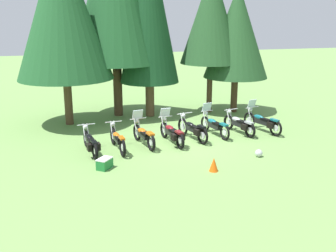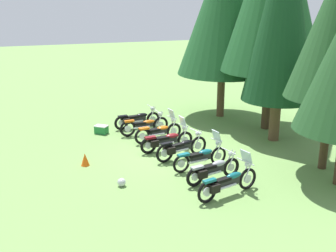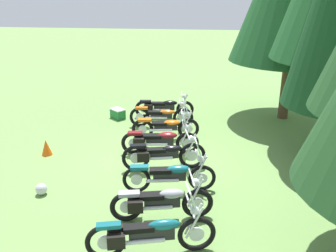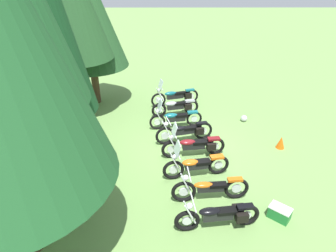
% 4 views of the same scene
% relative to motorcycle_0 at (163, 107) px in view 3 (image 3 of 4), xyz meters
% --- Properties ---
extents(ground_plane, '(80.00, 80.00, 0.00)m').
position_rel_motorcycle_0_xyz_m(ground_plane, '(3.80, 0.59, -0.44)').
color(ground_plane, '#6B934C').
extents(motorcycle_0, '(0.77, 2.30, 1.00)m').
position_rel_motorcycle_0_xyz_m(motorcycle_0, '(0.00, 0.00, 0.00)').
color(motorcycle_0, black).
rests_on(motorcycle_0, ground_plane).
extents(motorcycle_1, '(0.69, 2.32, 1.02)m').
position_rel_motorcycle_0_xyz_m(motorcycle_1, '(1.06, 0.11, 0.00)').
color(motorcycle_1, black).
rests_on(motorcycle_1, ground_plane).
extents(motorcycle_2, '(0.74, 2.22, 1.37)m').
position_rel_motorcycle_0_xyz_m(motorcycle_2, '(2.17, 0.43, 0.02)').
color(motorcycle_2, black).
rests_on(motorcycle_2, ground_plane).
extents(motorcycle_3, '(0.76, 2.34, 1.36)m').
position_rel_motorcycle_0_xyz_m(motorcycle_3, '(3.37, 0.38, 0.03)').
color(motorcycle_3, black).
rests_on(motorcycle_3, ground_plane).
extents(motorcycle_4, '(0.93, 2.27, 1.03)m').
position_rel_motorcycle_0_xyz_m(motorcycle_4, '(4.37, 0.64, 0.03)').
color(motorcycle_4, black).
rests_on(motorcycle_4, ground_plane).
extents(motorcycle_5, '(0.69, 2.26, 1.35)m').
position_rel_motorcycle_0_xyz_m(motorcycle_5, '(5.49, 1.02, 0.03)').
color(motorcycle_5, black).
rests_on(motorcycle_5, ground_plane).
extents(motorcycle_6, '(0.91, 2.19, 1.00)m').
position_rel_motorcycle_0_xyz_m(motorcycle_6, '(6.67, 0.94, 0.00)').
color(motorcycle_6, black).
rests_on(motorcycle_6, ground_plane).
extents(motorcycle_7, '(0.98, 2.35, 1.38)m').
position_rel_motorcycle_0_xyz_m(motorcycle_7, '(7.81, 0.94, 0.04)').
color(motorcycle_7, black).
rests_on(motorcycle_7, ground_plane).
extents(picnic_cooler, '(0.65, 0.67, 0.38)m').
position_rel_motorcycle_0_xyz_m(picnic_cooler, '(0.32, -1.74, -0.24)').
color(picnic_cooler, '#1E7233').
rests_on(picnic_cooler, ground_plane).
extents(traffic_cone, '(0.32, 0.32, 0.48)m').
position_rel_motorcycle_0_xyz_m(traffic_cone, '(3.89, -2.97, -0.20)').
color(traffic_cone, '#EA590F').
rests_on(traffic_cone, ground_plane).
extents(dropped_helmet, '(0.28, 0.28, 0.28)m').
position_rel_motorcycle_0_xyz_m(dropped_helmet, '(6.06, -2.07, -0.29)').
color(dropped_helmet, silver).
rests_on(dropped_helmet, ground_plane).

